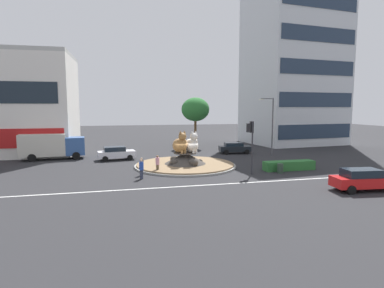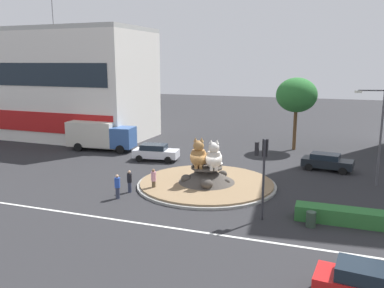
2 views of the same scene
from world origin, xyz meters
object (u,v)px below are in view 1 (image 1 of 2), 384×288
Objects in this scene: pedestrian_pink_shirt at (157,164)px; delivery_box_truck at (51,146)px; pedestrian_blue_shirt at (141,169)px; parked_car_right at (116,153)px; streetlight_arm at (271,123)px; pedestrian_black_shirt at (142,166)px; traffic_light_mast at (251,136)px; cat_statue_white at (192,144)px; broadleaf_tree_behind_island at (195,110)px; hatchback_near_shophouse at (363,179)px; litter_bin at (280,168)px; cat_statue_tabby at (180,145)px; office_tower at (294,57)px; sedan_on_far_lane at (235,148)px.

pedestrian_pink_shirt is 0.23× the size of delivery_box_truck.
parked_car_right is at bearing -142.22° from pedestrian_blue_shirt.
pedestrian_black_shirt is (-16.75, -7.70, -3.40)m from streetlight_arm.
cat_statue_white is at bearing 44.27° from traffic_light_mast.
broadleaf_tree_behind_island is 1.61× the size of hatchback_near_shophouse.
pedestrian_black_shirt reaches higher than litter_bin.
cat_statue_white is (1.20, -0.05, -0.02)m from cat_statue_tabby.
streetlight_arm is at bearing -134.90° from office_tower.
pedestrian_blue_shirt is 11.05m from parked_car_right.
cat_statue_white is at bearing 145.10° from litter_bin.
pedestrian_pink_shirt is at bearing -67.63° from cat_statue_tabby.
cat_statue_white is 12.40m from streetlight_arm.
pedestrian_pink_shirt is (-25.88, -19.96, -13.77)m from office_tower.
streetlight_arm is 0.99× the size of delivery_box_truck.
pedestrian_black_shirt is at bearing -132.18° from sedan_on_far_lane.
pedestrian_pink_shirt is at bearing 9.51° from streetlight_arm.
parked_car_right is (-3.79, 8.58, -0.07)m from pedestrian_pink_shirt.
broadleaf_tree_behind_island reaches higher than cat_statue_white.
delivery_box_truck is (-19.44, -7.24, -4.17)m from broadleaf_tree_behind_island.
pedestrian_black_shirt is 1.48m from pedestrian_blue_shirt.
pedestrian_pink_shirt is 15.57m from delivery_box_truck.
pedestrian_blue_shirt is at bearing -73.53° from pedestrian_pink_shirt.
cat_statue_tabby is 0.56× the size of parked_car_right.
office_tower reaches higher than delivery_box_truck.
office_tower reaches higher than hatchback_near_shophouse.
hatchback_near_shophouse reaches higher than sedan_on_far_lane.
streetlight_arm is (6.91, 9.49, 0.67)m from traffic_light_mast.
traffic_light_mast reaches higher than hatchback_near_shophouse.
office_tower reaches higher than streetlight_arm.
pedestrian_pink_shirt is at bearing 170.24° from pedestrian_blue_shirt.
streetlight_arm is at bearing -57.76° from broadleaf_tree_behind_island.
traffic_light_mast is 4.27m from litter_bin.
cat_statue_white is 6.69m from traffic_light_mast.
cat_statue_tabby is 0.57× the size of sedan_on_far_lane.
pedestrian_pink_shirt is at bearing -97.15° from pedestrian_black_shirt.
cat_statue_tabby is at bearing 138.75° from hatchback_near_shophouse.
streetlight_arm reaches higher than cat_statue_white.
pedestrian_black_shirt is 17.30m from sedan_on_far_lane.
streetlight_arm is 11.21m from litter_bin.
streetlight_arm is at bearing -12.70° from parked_car_right.
broadleaf_tree_behind_island is 1.04× the size of delivery_box_truck.
parked_car_right is 7.79m from delivery_box_truck.
streetlight_arm is at bearing 67.65° from litter_bin.
cat_statue_white is 0.53× the size of traffic_light_mast.
sedan_on_far_lane is at bearing -1.34° from parked_car_right.
traffic_light_mast is at bearing 24.60° from cat_statue_white.
pedestrian_pink_shirt is 15.61m from sedan_on_far_lane.
broadleaf_tree_behind_island reaches higher than pedestrian_black_shirt.
cat_statue_white reaches higher than delivery_box_truck.
parked_car_right reaches higher than litter_bin.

